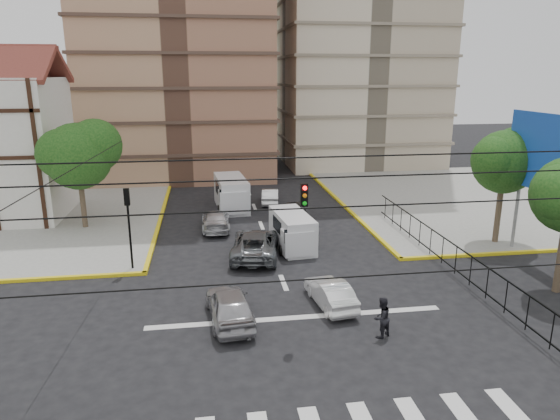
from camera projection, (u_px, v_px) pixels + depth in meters
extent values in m
plane|color=black|center=(302.00, 331.00, 20.59)|extent=(160.00, 160.00, 0.00)
cube|color=gray|center=(488.00, 197.00, 42.49)|extent=(26.00, 26.00, 0.15)
cube|color=silver|center=(297.00, 317.00, 21.73)|extent=(13.00, 0.40, 0.01)
cylinder|color=slate|center=(516.00, 215.00, 29.71)|extent=(0.20, 0.20, 4.00)
cube|color=silver|center=(547.00, 153.00, 26.75)|extent=(0.25, 6.00, 4.00)
cube|color=blue|center=(544.00, 153.00, 26.72)|extent=(0.08, 6.20, 4.20)
cylinder|color=#473828|center=(499.00, 209.00, 30.57)|extent=(0.36, 0.36, 4.48)
sphere|color=#134012|center=(504.00, 162.00, 29.80)|extent=(3.80, 3.80, 3.80)
sphere|color=#134012|center=(517.00, 151.00, 30.07)|extent=(3.04, 3.04, 3.04)
sphere|color=#134012|center=(496.00, 160.00, 29.35)|extent=(2.85, 2.85, 2.85)
cylinder|color=#473828|center=(83.00, 199.00, 33.57)|extent=(0.36, 0.36, 4.20)
sphere|color=#134012|center=(78.00, 156.00, 32.80)|extent=(4.40, 4.40, 4.40)
sphere|color=#134012|center=(95.00, 145.00, 33.07)|extent=(3.52, 3.52, 3.52)
sphere|color=#134012|center=(62.00, 154.00, 32.33)|extent=(3.30, 3.30, 3.30)
cylinder|color=black|center=(130.00, 237.00, 26.41)|extent=(0.12, 0.12, 3.50)
cube|color=black|center=(127.00, 197.00, 25.82)|extent=(0.28, 0.22, 0.90)
sphere|color=#FF0C0C|center=(126.00, 191.00, 25.74)|extent=(0.17, 0.17, 0.17)
cube|color=black|center=(304.00, 195.00, 19.05)|extent=(0.28, 0.22, 0.90)
cylinder|color=black|center=(388.00, 275.00, 10.35)|extent=(18.00, 0.03, 0.03)
cube|color=silver|center=(292.00, 230.00, 30.37)|extent=(2.30, 4.72, 2.09)
cube|color=silver|center=(297.00, 242.00, 28.67)|extent=(1.84, 1.27, 1.46)
cube|color=black|center=(299.00, 235.00, 28.23)|extent=(1.69, 0.28, 0.82)
cylinder|color=black|center=(282.00, 250.00, 29.05)|extent=(0.25, 0.64, 0.64)
cylinder|color=black|center=(311.00, 249.00, 29.29)|extent=(0.25, 0.64, 0.64)
cylinder|color=black|center=(275.00, 235.00, 31.83)|extent=(0.25, 0.64, 0.64)
cylinder|color=black|center=(301.00, 234.00, 32.07)|extent=(0.25, 0.64, 0.64)
cube|color=silver|center=(231.00, 193.00, 39.04)|extent=(2.57, 5.47, 2.44)
cube|color=silver|center=(233.00, 202.00, 37.05)|extent=(2.12, 1.44, 1.70)
cube|color=black|center=(233.00, 195.00, 36.54)|extent=(1.97, 0.27, 0.96)
cylinder|color=black|center=(219.00, 210.00, 37.50)|extent=(0.25, 0.74, 0.74)
cylinder|color=black|center=(246.00, 209.00, 37.79)|extent=(0.25, 0.74, 0.74)
cylinder|color=black|center=(218.00, 199.00, 40.74)|extent=(0.25, 0.74, 0.74)
cylinder|color=black|center=(243.00, 198.00, 41.03)|extent=(0.25, 0.74, 0.74)
imported|color=#A8A7AC|center=(230.00, 305.00, 21.24)|extent=(2.16, 4.52, 1.49)
imported|color=white|center=(330.00, 293.00, 22.71)|extent=(1.81, 3.91, 1.24)
imported|color=slate|center=(255.00, 244.00, 28.84)|extent=(3.39, 5.85, 1.53)
imported|color=#B7B7BC|center=(216.00, 220.00, 33.83)|extent=(1.86, 4.53, 1.31)
imported|color=black|center=(295.00, 211.00, 35.81)|extent=(1.91, 4.43, 1.49)
imported|color=white|center=(270.00, 196.00, 40.65)|extent=(1.84, 3.90, 1.24)
imported|color=black|center=(382.00, 317.00, 19.94)|extent=(1.04, 0.96, 1.70)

